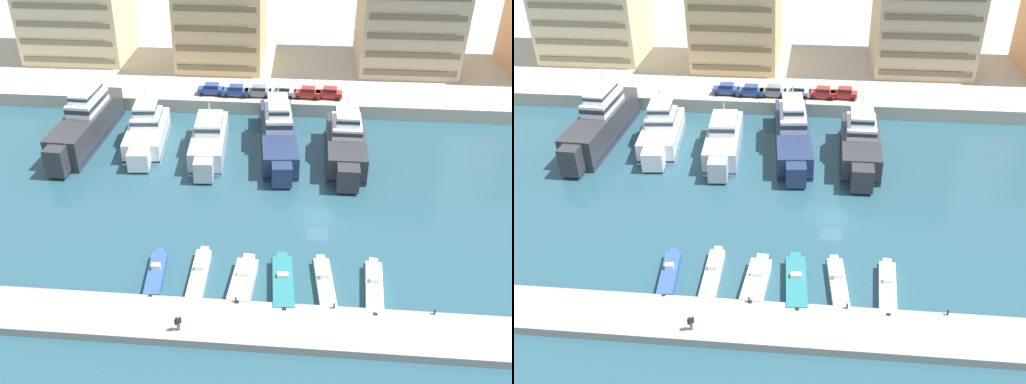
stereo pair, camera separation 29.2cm
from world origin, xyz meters
TOP-DOWN VIEW (x-y plane):
  - ground_plane at (0.00, 0.00)m, footprint 400.00×400.00m
  - quay_promenade at (0.00, 61.65)m, footprint 180.00×70.00m
  - pier_dock at (0.00, -17.94)m, footprint 120.00×5.32m
  - yacht_charcoal_far_left at (-32.70, 16.24)m, footprint 5.34×21.54m
  - yacht_white_left at (-23.93, 15.67)m, footprint 6.10×15.60m
  - yacht_silver_mid_left at (-14.88, 13.95)m, footprint 5.19×16.28m
  - yacht_navy_center_left at (-5.61, 16.51)m, footprint 6.41×21.63m
  - yacht_charcoal_center at (3.55, 13.90)m, footprint 5.12×17.38m
  - motorboat_blue_far_left at (-16.22, -11.87)m, footprint 2.14×7.41m
  - motorboat_cream_left at (-11.95, -11.57)m, footprint 1.68×8.39m
  - motorboat_white_mid_left at (-7.45, -12.15)m, footprint 2.55×7.33m
  - motorboat_teal_center_left at (-3.58, -12.08)m, footprint 2.52×8.49m
  - motorboat_white_center at (0.49, -11.74)m, footprint 2.25×8.09m
  - motorboat_white_center_right at (5.24, -12.07)m, footprint 2.07×8.26m
  - car_blue_far_left at (-16.85, 29.19)m, footprint 4.11×1.94m
  - car_blue_left at (-12.96, 28.88)m, footprint 4.11×1.93m
  - car_grey_mid_left at (-9.40, 29.05)m, footprint 4.11×1.94m
  - car_silver_center_left at (-5.59, 29.30)m, footprint 4.24×2.22m
  - car_red_center at (-1.74, 29.11)m, footprint 4.19×2.12m
  - car_red_center_right at (1.65, 29.28)m, footprint 4.24×2.22m
  - apartment_block_left at (-17.03, 43.69)m, footprint 14.87×14.57m
  - pedestrian_near_edge at (-12.38, -19.42)m, footprint 0.54×0.45m
  - bollard_west at (-7.78, -15.53)m, footprint 0.20×0.20m
  - bollard_west_mid at (1.26, -15.53)m, footprint 0.20×0.20m
  - bollard_east_mid at (10.29, -15.53)m, footprint 0.20×0.20m

SIDE VIEW (x-z plane):
  - ground_plane at x=0.00m, z-range 0.00..0.00m
  - motorboat_white_center at x=0.49m, z-range -0.25..1.07m
  - motorboat_cream_left at x=-11.95m, z-range -0.24..1.07m
  - pier_dock at x=0.00m, z-range 0.00..0.86m
  - motorboat_blue_far_left at x=-16.22m, z-range -0.25..1.18m
  - motorboat_white_center_right at x=5.24m, z-range -0.22..1.19m
  - motorboat_teal_center_left at x=-3.58m, z-range -0.18..1.17m
  - motorboat_white_mid_left at x=-7.45m, z-range -0.21..1.24m
  - quay_promenade at x=0.00m, z-range 0.00..2.12m
  - bollard_west at x=-7.78m, z-range 0.88..1.49m
  - bollard_west_mid at x=1.26m, z-range 0.88..1.49m
  - bollard_east_mid at x=10.29m, z-range 0.88..1.49m
  - pedestrian_near_edge at x=-12.38m, z-range 1.01..2.67m
  - yacht_silver_mid_left at x=-14.88m, z-range -1.35..5.20m
  - yacht_white_left at x=-23.93m, z-range -1.75..5.86m
  - yacht_navy_center_left at x=-5.61m, z-range -1.80..6.39m
  - yacht_charcoal_center at x=3.55m, z-range -1.76..6.46m
  - yacht_charcoal_far_left at x=-32.70m, z-range -1.76..7.27m
  - car_blue_far_left at x=-16.85m, z-range 2.20..4.00m
  - car_blue_left at x=-12.96m, z-range 2.20..4.00m
  - car_grey_mid_left at x=-9.40m, z-range 2.20..4.00m
  - car_silver_center_left at x=-5.59m, z-range 2.20..4.00m
  - car_red_center at x=-1.74m, z-range 2.20..4.00m
  - car_red_center_right at x=1.65m, z-range 2.20..4.00m
  - apartment_block_left at x=-17.03m, z-range 1.19..19.95m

